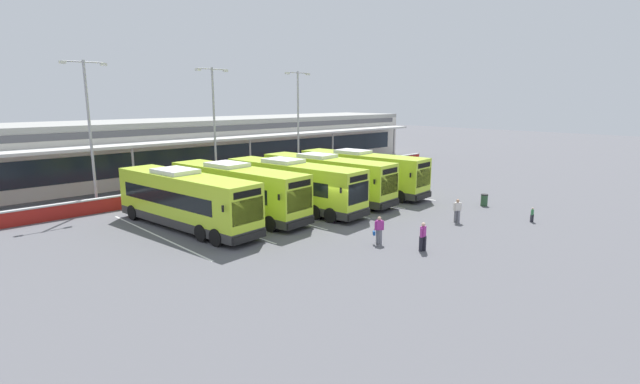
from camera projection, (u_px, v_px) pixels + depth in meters
name	position (u px, v px, depth m)	size (l,w,h in m)	color
ground_plane	(344.00, 223.00, 31.56)	(200.00, 200.00, 0.00)	#56565B
terminal_building	(161.00, 148.00, 49.90)	(70.00, 13.00, 6.00)	beige
red_barrier_wall	(226.00, 186.00, 41.65)	(60.00, 0.40, 1.10)	maroon
coach_bus_leftmost	(186.00, 201.00, 29.97)	(3.98, 12.35, 3.78)	#B7DB2D
coach_bus_left_centre	(237.00, 192.00, 32.89)	(3.98, 12.35, 3.78)	#B7DB2D
coach_bus_centre	(293.00, 186.00, 34.99)	(3.98, 12.35, 3.78)	#B7DB2D
coach_bus_right_centre	(326.00, 179.00, 38.11)	(3.98, 12.35, 3.78)	#B7DB2D
coach_bus_rightmost	(361.00, 173.00, 41.01)	(3.98, 12.35, 3.78)	#B7DB2D
bay_stripe_far_west	(157.00, 235.00, 28.61)	(0.14, 13.00, 0.01)	silver
bay_stripe_west	(216.00, 223.00, 31.48)	(0.14, 13.00, 0.01)	silver
bay_stripe_mid_west	(265.00, 212.00, 34.35)	(0.14, 13.00, 0.01)	silver
bay_stripe_centre	(307.00, 204.00, 37.21)	(0.14, 13.00, 0.01)	silver
bay_stripe_mid_east	(343.00, 196.00, 40.08)	(0.14, 13.00, 0.01)	silver
bay_stripe_east	(374.00, 190.00, 42.95)	(0.14, 13.00, 0.01)	silver
pedestrian_with_handbag	(379.00, 229.00, 26.81)	(0.58, 0.56, 1.62)	slate
pedestrian_in_dark_coat	(423.00, 236.00, 25.53)	(0.54, 0.29, 1.62)	black
pedestrian_child	(532.00, 214.00, 31.63)	(0.33, 0.18, 1.00)	#33333D
pedestrian_near_bin	(457.00, 210.00, 31.42)	(0.47, 0.42, 1.62)	slate
lamp_post_west	(89.00, 126.00, 34.45)	(3.24, 0.28, 11.00)	#9E9EA3
lamp_post_centre	(214.00, 120.00, 42.53)	(3.24, 0.28, 11.00)	#9E9EA3
lamp_post_east	(298.00, 118.00, 48.61)	(3.24, 0.28, 11.00)	#9E9EA3
litter_bin	(484.00, 200.00, 36.39)	(0.54, 0.54, 0.93)	#2D5133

